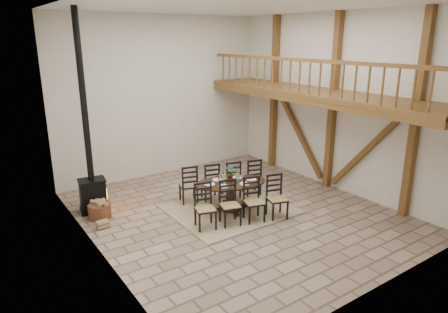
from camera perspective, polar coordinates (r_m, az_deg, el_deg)
ground at (r=10.32m, az=1.79°, el=-8.00°), size 8.00×8.00×0.00m
room_shell at (r=10.22m, az=7.39°, el=9.27°), size 7.02×8.02×5.01m
rug at (r=10.49m, az=0.97°, el=-7.51°), size 3.00×2.50×0.02m
dining_table at (r=10.34m, az=0.97°, el=-5.62°), size 2.77×2.61×1.20m
wood_stove at (r=10.55m, az=-18.54°, el=-1.80°), size 0.73×0.60×5.00m
log_basket at (r=10.42m, az=-17.35°, el=-7.36°), size 0.55×0.55×0.46m
log_stack at (r=9.91m, az=-16.94°, el=-9.25°), size 0.30×0.22×0.19m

